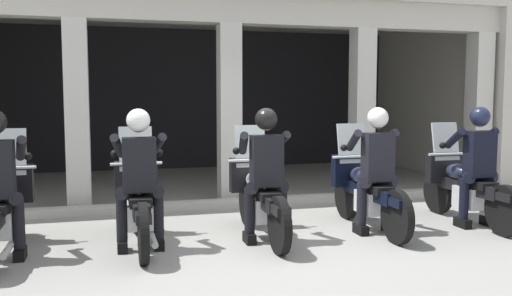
% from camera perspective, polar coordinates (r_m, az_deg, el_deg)
% --- Properties ---
extents(ground_plane, '(80.00, 80.00, 0.00)m').
position_cam_1_polar(ground_plane, '(9.40, -4.05, -5.15)').
color(ground_plane, gray).
extents(station_building, '(10.52, 5.07, 3.47)m').
position_cam_1_polar(station_building, '(11.45, -5.59, 7.81)').
color(station_building, black).
rests_on(station_building, ground).
extents(kerb_strip, '(10.02, 0.24, 0.12)m').
position_cam_1_polar(kerb_strip, '(8.58, -2.04, -5.74)').
color(kerb_strip, '#B7B5AD').
rests_on(kerb_strip, ground).
extents(motorcycle_far_left, '(0.62, 2.04, 1.35)m').
position_cam_1_polar(motorcycle_far_left, '(6.60, -24.86, -5.73)').
color(motorcycle_far_left, black).
rests_on(motorcycle_far_left, ground).
extents(motorcycle_left, '(0.62, 2.04, 1.35)m').
position_cam_1_polar(motorcycle_left, '(6.53, -12.13, -5.46)').
color(motorcycle_left, black).
rests_on(motorcycle_left, ground).
extents(police_officer_left, '(0.63, 0.61, 1.58)m').
position_cam_1_polar(police_officer_left, '(6.18, -12.08, -1.95)').
color(police_officer_left, black).
rests_on(police_officer_left, ground).
extents(motorcycle_center, '(0.62, 2.04, 1.35)m').
position_cam_1_polar(motorcycle_center, '(6.73, 0.35, -5.01)').
color(motorcycle_center, black).
rests_on(motorcycle_center, ground).
extents(police_officer_center, '(0.63, 0.61, 1.58)m').
position_cam_1_polar(police_officer_center, '(6.40, 1.02, -1.59)').
color(police_officer_center, black).
rests_on(police_officer_center, ground).
extents(motorcycle_right, '(0.62, 2.04, 1.35)m').
position_cam_1_polar(motorcycle_right, '(7.29, 11.35, -4.32)').
color(motorcycle_right, black).
rests_on(motorcycle_right, ground).
extents(police_officer_right, '(0.63, 0.61, 1.58)m').
position_cam_1_polar(police_officer_right, '(6.97, 12.44, -1.14)').
color(police_officer_right, black).
rests_on(police_officer_right, ground).
extents(motorcycle_far_right, '(0.62, 2.04, 1.35)m').
position_cam_1_polar(motorcycle_far_right, '(8.01, 20.79, -3.70)').
color(motorcycle_far_right, black).
rests_on(motorcycle_far_right, ground).
extents(police_officer_far_right, '(0.63, 0.61, 1.58)m').
position_cam_1_polar(police_officer_far_right, '(7.73, 22.12, -0.79)').
color(police_officer_far_right, black).
rests_on(police_officer_far_right, ground).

